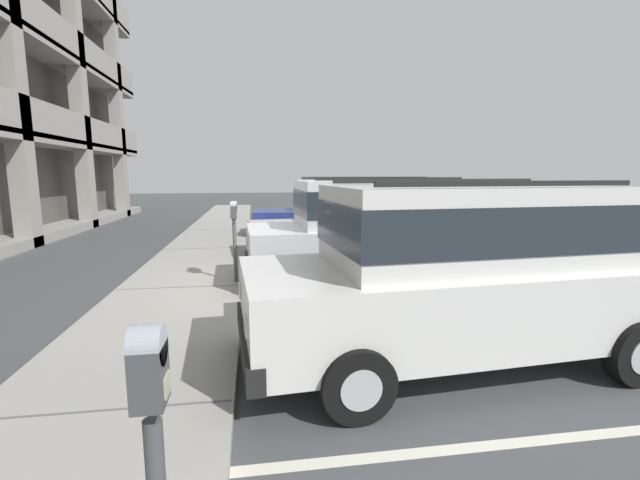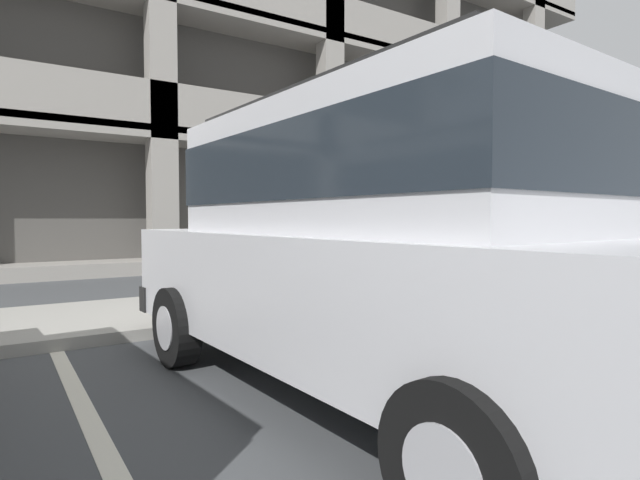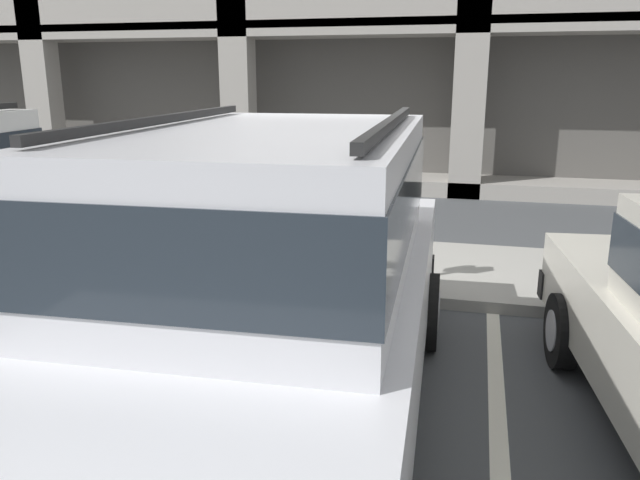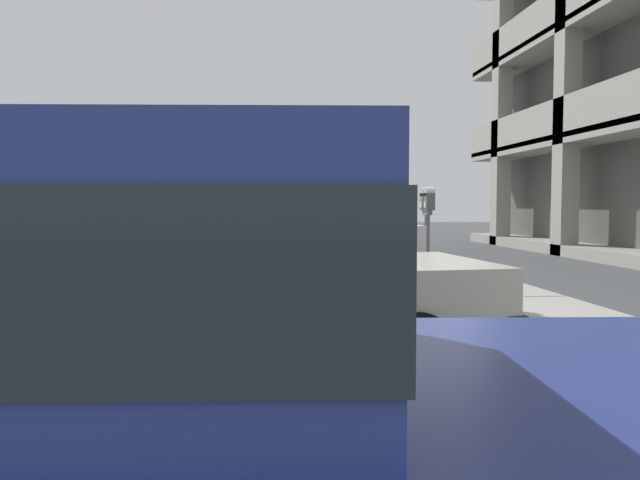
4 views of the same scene
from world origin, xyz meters
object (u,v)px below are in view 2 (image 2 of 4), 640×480
(silver_suv, at_px, (377,239))
(parking_meter_near, at_px, (236,220))
(parking_garage, at_px, (112,14))
(dark_hatchback, at_px, (592,259))

(silver_suv, height_order, parking_meter_near, silver_suv)
(parking_garage, bearing_deg, dark_hatchback, -82.10)
(dark_hatchback, distance_m, parking_meter_near, 3.82)
(silver_suv, height_order, parking_garage, parking_garage)
(dark_hatchback, xyz_separation_m, parking_garage, (-1.92, 13.83, 6.71))
(dark_hatchback, bearing_deg, parking_meter_near, 131.68)
(parking_meter_near, bearing_deg, parking_garage, 85.54)
(parking_meter_near, xyz_separation_m, parking_garage, (0.88, 11.26, 6.31))
(silver_suv, distance_m, parking_meter_near, 2.62)
(silver_suv, relative_size, parking_meter_near, 3.28)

